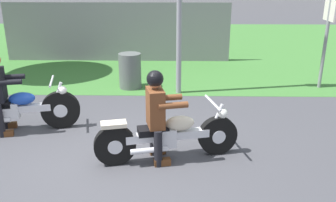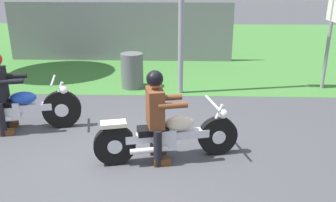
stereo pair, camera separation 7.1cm
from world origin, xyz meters
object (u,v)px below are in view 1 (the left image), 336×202
(motorcycle_follow, at_px, (13,110))
(trash_can, at_px, (130,71))
(motorcycle_lead, at_px, (168,136))
(sign_banner, at_px, (329,15))
(rider_lead, at_px, (157,110))

(motorcycle_follow, height_order, trash_can, motorcycle_follow)
(trash_can, bearing_deg, motorcycle_lead, -74.33)
(motorcycle_follow, distance_m, sign_banner, 7.00)
(rider_lead, xyz_separation_m, motorcycle_follow, (-2.55, 0.97, -0.40))
(trash_can, relative_size, sign_banner, 0.32)
(motorcycle_follow, height_order, sign_banner, sign_banner)
(motorcycle_follow, xyz_separation_m, trash_can, (1.73, 2.60, 0.01))
(motorcycle_lead, xyz_separation_m, motorcycle_follow, (-2.72, 0.93, 0.03))
(rider_lead, distance_m, trash_can, 3.68)
(motorcycle_lead, bearing_deg, motorcycle_follow, 147.47)
(trash_can, bearing_deg, rider_lead, -76.97)
(motorcycle_lead, xyz_separation_m, sign_banner, (3.61, 3.64, 1.35))
(sign_banner, bearing_deg, rider_lead, -135.72)
(rider_lead, bearing_deg, motorcycle_lead, -0.88)
(rider_lead, xyz_separation_m, sign_banner, (3.77, 3.68, 0.92))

